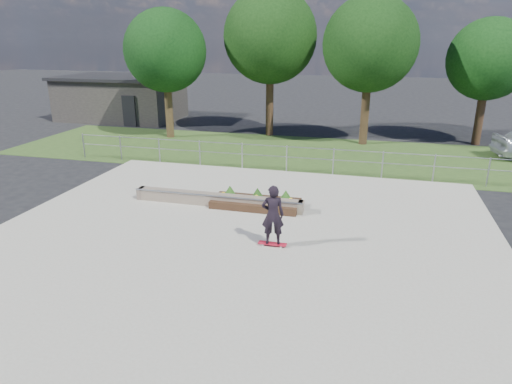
% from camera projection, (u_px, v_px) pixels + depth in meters
% --- Properties ---
extents(ground, '(120.00, 120.00, 0.00)m').
position_uv_depth(ground, '(236.00, 244.00, 13.00)').
color(ground, black).
rests_on(ground, ground).
extents(grass_verge, '(30.00, 8.00, 0.02)m').
position_uv_depth(grass_verge, '(300.00, 153.00, 23.07)').
color(grass_verge, '#2D471C').
rests_on(grass_verge, ground).
extents(concrete_slab, '(15.00, 15.00, 0.06)m').
position_uv_depth(concrete_slab, '(236.00, 243.00, 12.99)').
color(concrete_slab, '#9D9A8B').
rests_on(concrete_slab, ground).
extents(fence, '(20.06, 0.06, 1.20)m').
position_uv_depth(fence, '(287.00, 155.00, 19.62)').
color(fence, '#989AA0').
rests_on(fence, ground).
extents(building, '(8.40, 5.40, 3.00)m').
position_uv_depth(building, '(121.00, 98.00, 32.33)').
color(building, '#2C2927').
rests_on(building, ground).
extents(tree_far_left, '(4.55, 4.55, 7.15)m').
position_uv_depth(tree_far_left, '(165.00, 51.00, 25.24)').
color(tree_far_left, '#382716').
rests_on(tree_far_left, ground).
extents(tree_mid_left, '(5.25, 5.25, 8.25)m').
position_uv_depth(tree_mid_left, '(270.00, 37.00, 25.52)').
color(tree_mid_left, '#331F14').
rests_on(tree_mid_left, ground).
extents(tree_mid_right, '(4.90, 4.90, 7.70)m').
position_uv_depth(tree_mid_right, '(370.00, 44.00, 23.41)').
color(tree_mid_right, '#302013').
rests_on(tree_mid_right, ground).
extents(tree_far_right, '(4.20, 4.20, 6.60)m').
position_uv_depth(tree_far_right, '(489.00, 60.00, 23.59)').
color(tree_far_right, '#341F15').
rests_on(tree_far_right, ground).
extents(grind_ledge, '(6.00, 0.44, 0.43)m').
position_uv_depth(grind_ledge, '(218.00, 200.00, 15.77)').
color(grind_ledge, '#6B5C4F').
rests_on(grind_ledge, concrete_slab).
extents(planter_bed, '(3.00, 1.20, 0.61)m').
position_uv_depth(planter_bed, '(256.00, 201.00, 15.68)').
color(planter_bed, black).
rests_on(planter_bed, concrete_slab).
extents(skateboarder, '(0.80, 0.53, 1.78)m').
position_uv_depth(skateboarder, '(273.00, 215.00, 12.47)').
color(skateboarder, white).
rests_on(skateboarder, concrete_slab).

